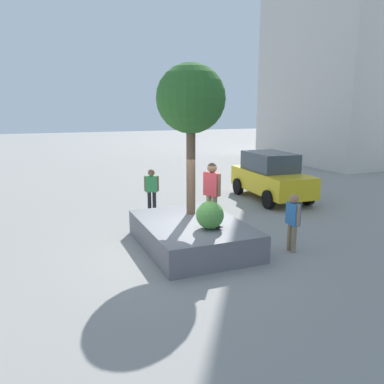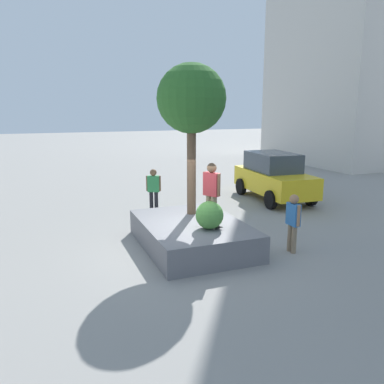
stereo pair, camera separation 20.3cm
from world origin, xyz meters
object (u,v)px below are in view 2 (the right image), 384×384
Objects in this scene: sedan_parked at (274,176)px; bystander_watching at (154,187)px; plaza_tree at (191,100)px; skateboarder at (212,189)px; skateboard at (211,225)px; passerby_with_bag at (293,219)px; planter_ledge at (192,234)px.

sedan_parked is 2.69× the size of bystander_watching.
plaza_tree reaches higher than skateboarder.
passerby_with_bag is (0.82, 2.16, 0.16)m from skateboard.
skateboarder is (0.63, 0.34, 1.46)m from planter_ledge.
sedan_parked is 2.74× the size of passerby_with_bag.
planter_ledge is 4.87× the size of skateboard.
planter_ledge is 4.32m from bystander_watching.
plaza_tree is 2.86m from skateboarder.
plaza_tree is 2.65× the size of skateboarder.
passerby_with_bag reaches higher than planter_ledge.
passerby_with_bag is at bearing 23.27° from bystander_watching.
plaza_tree reaches higher than skateboard.
passerby_with_bag is (2.33, 2.18, -3.30)m from plaza_tree.
skateboard is 0.48× the size of bystander_watching.
bystander_watching is at bearing -175.18° from plaza_tree.
bystander_watching is (0.16, -5.61, -0.07)m from sedan_parked.
passerby_with_bag is 0.98× the size of bystander_watching.
skateboard is at bearing 0.59° from plaza_tree.
passerby_with_bag is at bearing 59.77° from planter_ledge.
planter_ledge is 2.34× the size of bystander_watching.
planter_ledge is 2.31× the size of skateboarder.
plaza_tree is 2.73× the size of passerby_with_bag.
passerby_with_bag is (1.45, 2.50, 0.59)m from planter_ledge.
skateboard is at bearing -116.57° from skateboarder.
skateboarder is at bearing -110.89° from passerby_with_bag.
bystander_watching is (-3.40, -0.29, -3.28)m from plaza_tree.
skateboarder is 1.01× the size of bystander_watching.
planter_ledge is 2.95m from passerby_with_bag.
skateboard is 4.91m from bystander_watching.
bystander_watching is (-4.27, 0.03, 0.61)m from planter_ledge.
bystander_watching is at bearing -88.39° from sedan_parked.
sedan_parked is (-3.56, 5.33, -3.21)m from plaza_tree.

